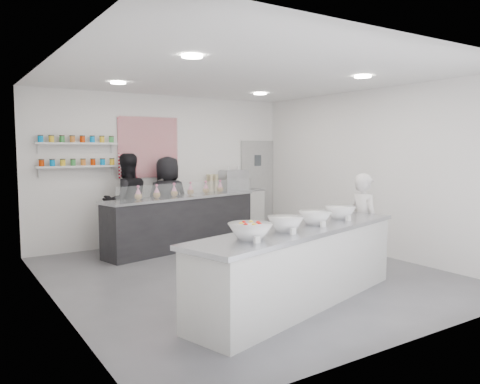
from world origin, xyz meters
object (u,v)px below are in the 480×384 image
(staff_left, at_px, (127,202))
(staff_right, at_px, (168,201))
(prep_counter, at_px, (300,266))
(back_bar, at_px, (183,222))
(woman_prep, at_px, (364,223))
(espresso_ledge, at_px, (234,213))
(espresso_machine, at_px, (233,180))

(staff_left, distance_m, staff_right, 0.84)
(prep_counter, distance_m, staff_right, 4.12)
(back_bar, relative_size, woman_prep, 2.13)
(back_bar, distance_m, espresso_ledge, 1.64)
(espresso_ledge, distance_m, woman_prep, 3.69)
(espresso_ledge, bearing_deg, back_bar, -159.47)
(back_bar, bearing_deg, woman_prep, -76.05)
(back_bar, height_order, staff_left, staff_left)
(woman_prep, distance_m, staff_right, 3.91)
(espresso_machine, bearing_deg, woman_prep, -88.74)
(woman_prep, xyz_separation_m, staff_left, (-2.56, 3.50, 0.14))
(prep_counter, height_order, woman_prep, woman_prep)
(espresso_ledge, bearing_deg, woman_prep, -89.06)
(espresso_machine, bearing_deg, prep_counter, -111.70)
(back_bar, xyz_separation_m, espresso_machine, (1.52, 0.58, 0.72))
(espresso_ledge, relative_size, staff_right, 0.77)
(espresso_machine, bearing_deg, back_bar, -159.22)
(woman_prep, relative_size, staff_right, 0.87)
(prep_counter, distance_m, espresso_ledge, 4.62)
(prep_counter, xyz_separation_m, staff_right, (0.06, 4.10, 0.41))
(back_bar, relative_size, staff_right, 1.85)
(woman_prep, bearing_deg, staff_left, 42.71)
(espresso_machine, xyz_separation_m, staff_right, (-1.64, -0.18, -0.34))
(back_bar, bearing_deg, espresso_machine, 7.53)
(back_bar, height_order, woman_prep, woman_prep)
(back_bar, height_order, espresso_ledge, back_bar)
(staff_right, bearing_deg, espresso_ledge, -170.54)
(back_bar, xyz_separation_m, staff_left, (-0.97, 0.40, 0.41))
(espresso_ledge, bearing_deg, prep_counter, -111.93)
(espresso_machine, distance_m, staff_right, 1.69)
(woman_prep, bearing_deg, espresso_ledge, 7.43)
(prep_counter, xyz_separation_m, staff_left, (-0.78, 4.10, 0.44))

